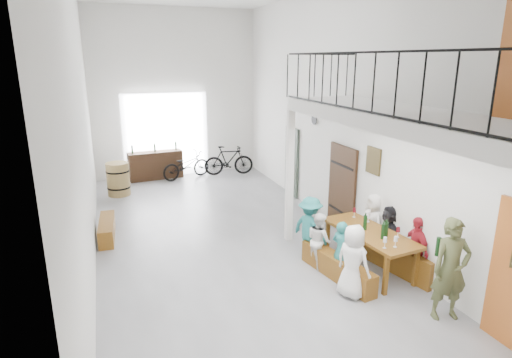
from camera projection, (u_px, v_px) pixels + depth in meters
name	position (u px, v px, depth m)	size (l,w,h in m)	color
floor	(227.00, 239.00, 9.54)	(12.00, 12.00, 0.00)	slate
room_walls	(223.00, 76.00, 8.58)	(12.00, 12.00, 12.00)	white
gateway_portal	(166.00, 135.00, 14.41)	(2.80, 0.08, 2.80)	white
right_wall_decor	(386.00, 174.00, 8.26)	(0.07, 8.28, 5.07)	#A24F1B
balcony	(404.00, 122.00, 6.55)	(1.52, 5.62, 4.00)	silver
tasting_table	(370.00, 235.00, 8.00)	(1.01, 2.05, 0.79)	brown
bench_inner	(337.00, 267.00, 7.83)	(0.29, 1.81, 0.42)	brown
bench_wall	(385.00, 252.00, 8.31)	(0.30, 2.27, 0.52)	brown
tableware	(380.00, 227.00, 7.77)	(0.56, 1.54, 0.35)	black
side_bench	(107.00, 229.00, 9.59)	(0.31, 1.43, 0.40)	brown
oak_barrel	(118.00, 179.00, 12.53)	(0.66, 0.66, 0.98)	olive
serving_counter	(156.00, 165.00, 14.26)	(1.75, 0.49, 0.92)	#352110
counter_bottles	(155.00, 148.00, 14.09)	(1.50, 0.25, 0.28)	black
guest_left_a	(353.00, 261.00, 7.11)	(0.63, 0.41, 1.28)	white
guest_left_b	(341.00, 251.00, 7.70)	(0.41, 0.27, 1.12)	#237573
guest_left_c	(319.00, 240.00, 8.19)	(0.53, 0.41, 1.09)	white
guest_left_d	(310.00, 228.00, 8.49)	(0.83, 0.48, 1.29)	#237573
guest_right_a	(416.00, 248.00, 7.68)	(0.71, 0.29, 1.21)	#A61C29
guest_right_b	(389.00, 234.00, 8.40)	(1.07, 0.34, 1.15)	black
guest_right_c	(373.00, 223.00, 8.81)	(0.61, 0.40, 1.24)	white
host_standing	(451.00, 269.00, 6.47)	(0.59, 0.39, 1.63)	#4B512D
potted_plant	(308.00, 206.00, 11.08)	(0.35, 0.31, 0.39)	#1E4E23
bicycle_near	(186.00, 165.00, 14.29)	(0.60, 1.73, 0.91)	black
bicycle_far	(229.00, 160.00, 14.73)	(0.48, 1.69, 1.02)	black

